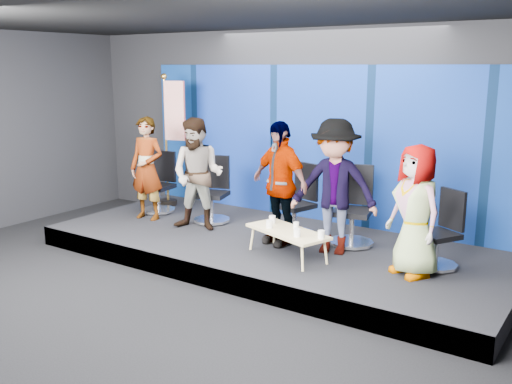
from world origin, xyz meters
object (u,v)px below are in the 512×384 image
Objects in this scene: panelist_a at (147,169)px; panelist_c at (279,183)px; mug_c at (296,225)px; panelist_b at (198,175)px; chair_e at (440,242)px; chair_c at (297,212)px; flag_stand at (172,137)px; coffee_table at (288,232)px; chair_a at (160,192)px; chair_d at (353,219)px; mug_e at (321,235)px; chair_b at (213,200)px; panelist_e at (416,211)px; mug_a at (272,219)px; mug_b at (269,224)px; panelist_d at (334,187)px; mug_d at (297,233)px.

panelist_c reaches higher than panelist_a.
panelist_c is at bearing 145.58° from mug_c.
panelist_a is 0.98× the size of panelist_b.
chair_c is at bearing -155.13° from chair_e.
chair_c is at bearing -23.07° from flag_stand.
mug_c is at bearing -12.62° from panelist_a.
coffee_table is at bearing -111.91° from mug_c.
chair_e is (5.06, -0.12, -0.02)m from chair_a.
flag_stand is (-3.80, 0.31, 0.91)m from chair_d.
panelist_a reaches higher than coffee_table.
panelist_c is 1.22m from mug_e.
chair_d is (2.49, 0.16, 0.02)m from chair_b.
panelist_e is at bearing -14.42° from chair_a.
mug_a is 0.26m from mug_b.
flag_stand reaches higher than chair_d.
panelist_e reaches higher than mug_e.
panelist_e is 1.24× the size of coffee_table.
panelist_d is at bearing -160.73° from panelist_e.
mug_b is at bearing -40.22° from flag_stand.
chair_c is at bearing 5.41° from panelist_b.
panelist_b is 16.79× the size of mug_a.
panelist_e reaches higher than chair_a.
chair_b is 0.74m from panelist_b.
chair_e is at bearing -22.12° from flag_stand.
mug_e is (0.13, -0.62, -0.51)m from panelist_d.
chair_e is (1.35, -0.27, -0.05)m from chair_d.
chair_d is 0.48× the size of flag_stand.
chair_c is (1.48, 0.59, -0.53)m from panelist_b.
panelist_a is at bearing 172.35° from coffee_table.
chair_c is 1.02m from mug_b.
chair_b is at bearing 160.02° from mug_c.
panelist_d is 0.77× the size of flag_stand.
panelist_a is 3.13m from mug_c.
panelist_e reaches higher than coffee_table.
mug_d reaches higher than mug_e.
coffee_table is at bearing -51.93° from chair_c.
coffee_table is at bearing -139.68° from panelist_e.
panelist_d reaches higher than chair_c.
panelist_a is at bearing 177.51° from chair_d.
panelist_b is 0.99× the size of panelist_c.
coffee_table is (0.41, -0.97, -0.02)m from chair_c.
panelist_a is 0.96× the size of panelist_c.
chair_a is at bearing -94.25° from flag_stand.
mug_c is (0.48, -0.33, -0.48)m from panelist_c.
mug_c is at bearing -36.21° from chair_b.
panelist_c is 1.56× the size of chair_d.
flag_stand is (-3.35, 1.21, 0.87)m from mug_c.
chair_d is 1.01m from mug_c.
chair_b is 12.00× the size of mug_c.
chair_a is 0.73m from panelist_a.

